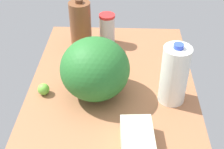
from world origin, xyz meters
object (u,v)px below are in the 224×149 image
object	(u,v)px
lime_by_jug	(44,89)
chocolate_milk_jug	(81,25)
tumbler_cup	(107,29)
watermelon	(95,69)
milk_jug	(174,75)
lemon_loose	(92,56)

from	to	relation	value
lime_by_jug	chocolate_milk_jug	bearing A→B (deg)	-16.42
tumbler_cup	lime_by_jug	bearing A→B (deg)	150.21
watermelon	chocolate_milk_jug	world-z (taller)	chocolate_milk_jug
lime_by_jug	milk_jug	bearing A→B (deg)	-91.10
milk_jug	tumbler_cup	world-z (taller)	milk_jug
milk_jug	lemon_loose	xyz separation A→B (cm)	(26.16, 36.85, -9.21)
watermelon	milk_jug	bearing A→B (deg)	-94.33
tumbler_cup	chocolate_milk_jug	size ratio (longest dim) A/B	0.63
milk_jug	chocolate_milk_jug	xyz separation A→B (cm)	(42.01, 44.04, -0.38)
lemon_loose	lime_by_jug	size ratio (longest dim) A/B	1.53
milk_jug	lemon_loose	size ratio (longest dim) A/B	3.50
milk_jug	watermelon	bearing A→B (deg)	85.67
chocolate_milk_jug	lemon_loose	size ratio (longest dim) A/B	3.40
lemon_loose	lime_by_jug	bearing A→B (deg)	142.49
lemon_loose	milk_jug	bearing A→B (deg)	-125.37
milk_jug	watermelon	world-z (taller)	milk_jug
lemon_loose	tumbler_cup	bearing A→B (deg)	-18.11
milk_jug	tumbler_cup	xyz separation A→B (cm)	(46.08, 30.34, -4.59)
tumbler_cup	chocolate_milk_jug	world-z (taller)	chocolate_milk_jug
milk_jug	watermelon	distance (cm)	33.15
milk_jug	lime_by_jug	distance (cm)	57.10
milk_jug	lemon_loose	world-z (taller)	milk_jug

